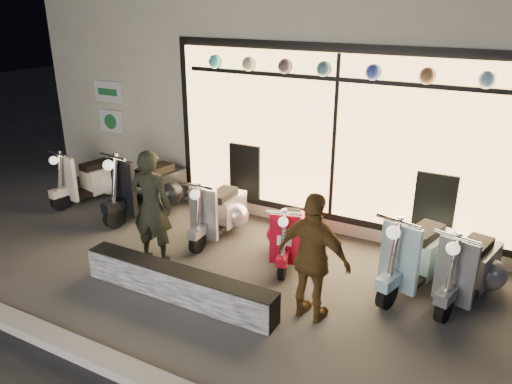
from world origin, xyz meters
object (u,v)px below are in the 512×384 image
graffiti_barrier (178,284)px  scooter_red (289,233)px  scooter_silver (221,210)px  man (152,207)px  woman (313,259)px

graffiti_barrier → scooter_red: bearing=65.8°
scooter_red → graffiti_barrier: bearing=-131.3°
scooter_silver → man: man is taller
woman → graffiti_barrier: bearing=22.2°
graffiti_barrier → woman: (1.58, 0.41, 0.57)m
man → graffiti_barrier: bearing=132.2°
scooter_silver → woman: 2.54m
woman → scooter_red: bearing=-47.5°
graffiti_barrier → woman: bearing=14.4°
scooter_red → woman: (0.85, -1.22, 0.41)m
graffiti_barrier → scooter_silver: scooter_silver is taller
scooter_silver → scooter_red: size_ratio=1.09×
scooter_red → woman: size_ratio=0.81×
graffiti_barrier → woman: woman is taller
graffiti_barrier → man: size_ratio=1.65×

